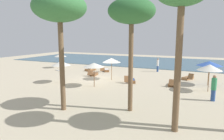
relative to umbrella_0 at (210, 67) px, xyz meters
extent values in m
plane|color=beige|center=(-10.60, 0.81, -2.04)|extent=(60.00, 60.00, 0.00)
cube|color=#3D6075|center=(-10.60, 17.81, -2.01)|extent=(48.00, 16.00, 0.06)
cylinder|color=brown|center=(0.00, 0.00, -0.92)|extent=(0.06, 0.06, 2.24)
cone|color=silver|center=(0.00, 0.00, 0.00)|extent=(1.97, 1.97, 0.49)
cylinder|color=brown|center=(-19.41, 5.24, -1.03)|extent=(0.06, 0.06, 2.03)
cone|color=silver|center=(-19.41, 5.24, -0.17)|extent=(1.73, 1.73, 0.41)
cylinder|color=brown|center=(-9.50, -2.49, -0.97)|extent=(0.06, 0.06, 2.16)
cone|color=silver|center=(-9.50, -2.49, -0.02)|extent=(1.94, 1.94, 0.37)
cylinder|color=olive|center=(0.03, 2.42, -0.92)|extent=(0.06, 0.06, 2.25)
cone|color=#3359B2|center=(0.03, 2.42, 0.04)|extent=(2.27, 2.27, 0.43)
cylinder|color=olive|center=(-9.31, 0.95, -0.91)|extent=(0.06, 0.06, 2.28)
cone|color=silver|center=(-9.31, 0.95, 0.05)|extent=(1.91, 1.91, 0.47)
cylinder|color=brown|center=(-13.24, -2.42, -0.98)|extent=(0.05, 0.05, 2.12)
cone|color=silver|center=(-13.24, -2.42, -0.08)|extent=(1.87, 1.87, 0.42)
cube|color=brown|center=(-6.93, 0.66, -1.90)|extent=(1.13, 1.62, 0.28)
cube|color=brown|center=(-7.21, 0.02, -1.61)|extent=(0.68, 0.58, 0.59)
cube|color=#2D4C8C|center=(-6.93, 0.66, -1.75)|extent=(0.88, 1.17, 0.03)
cube|color=brown|center=(-12.16, 2.23, -1.90)|extent=(0.89, 1.59, 0.28)
cube|color=brown|center=(-12.30, 1.55, -1.63)|extent=(0.66, 0.61, 0.52)
cube|color=brown|center=(-12.04, 5.39, -1.90)|extent=(1.23, 1.61, 0.28)
cube|color=brown|center=(-12.37, 4.77, -1.61)|extent=(0.69, 0.62, 0.59)
cube|color=white|center=(-12.04, 5.39, -1.75)|extent=(0.94, 1.17, 0.03)
cube|color=brown|center=(-2.99, 0.96, -1.90)|extent=(0.64, 1.52, 0.28)
cube|color=brown|center=(-2.97, 0.26, -1.62)|extent=(0.58, 0.48, 0.55)
cube|color=olive|center=(-14.29, 5.03, -1.90)|extent=(1.13, 1.62, 0.28)
cube|color=olive|center=(-14.03, 4.38, -1.63)|extent=(0.71, 0.67, 0.53)
cube|color=white|center=(-14.29, 5.03, -1.75)|extent=(0.87, 1.17, 0.03)
cube|color=olive|center=(-1.90, 4.48, -1.90)|extent=(1.22, 1.61, 0.28)
cube|color=olive|center=(-1.58, 3.86, -1.60)|extent=(0.67, 0.57, 0.61)
cylinder|color=#2D4C8C|center=(0.28, -2.64, -1.64)|extent=(0.42, 0.42, 0.82)
cylinder|color=#338C59|center=(0.28, -2.64, -0.80)|extent=(0.50, 0.50, 0.85)
sphere|color=#A37556|center=(0.28, -2.64, -0.27)|extent=(0.23, 0.23, 0.23)
cylinder|color=#2D4C8C|center=(-5.84, 7.85, -1.66)|extent=(0.28, 0.28, 0.77)
cylinder|color=white|center=(-5.84, 7.85, -0.87)|extent=(0.33, 0.33, 0.80)
sphere|color=#A37556|center=(-5.84, 7.85, -0.37)|extent=(0.22, 0.22, 0.22)
cylinder|color=brown|center=(-4.50, -6.86, 0.72)|extent=(0.28, 0.28, 5.53)
ellipsoid|color=#2D6633|center=(-4.50, -6.86, 3.97)|extent=(2.75, 2.75, 1.51)
cylinder|color=brown|center=(-8.38, -8.44, 0.80)|extent=(0.31, 0.31, 5.69)
ellipsoid|color=#38753D|center=(-8.38, -8.44, 4.20)|extent=(3.18, 3.18, 1.75)
cylinder|color=brown|center=(-1.60, -8.58, 1.00)|extent=(0.31, 0.31, 6.09)
ellipsoid|color=silver|center=(-17.95, 3.14, -2.01)|extent=(2.25, 1.03, 0.07)
camera|label=1|loc=(-0.60, -18.27, 2.52)|focal=32.35mm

